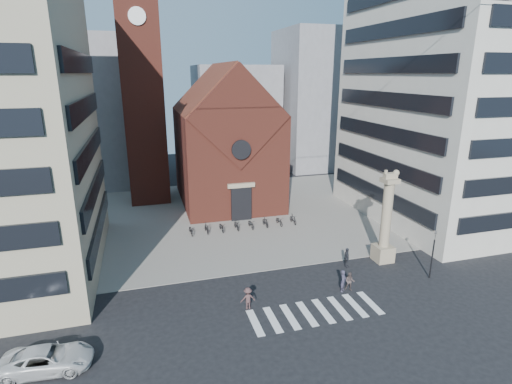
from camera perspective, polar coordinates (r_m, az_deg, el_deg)
ground at (r=32.78m, az=5.33°, el=-14.10°), size 120.00×120.00×0.00m
piazza at (r=49.27m, az=-2.69°, el=-3.18°), size 46.00×30.00×0.05m
zebra_crossing at (r=30.64m, az=8.45°, el=-16.63°), size 10.20×3.20×0.01m
church at (r=52.97m, az=-4.34°, el=7.11°), size 12.00×16.65×18.00m
campanile at (r=54.13m, az=-16.00°, el=15.00°), size 5.50×5.50×31.20m
building_right at (r=51.49m, az=27.03°, el=14.11°), size 18.00×22.00×32.00m
bg_block_left at (r=67.03m, az=-24.49°, el=10.30°), size 16.00×14.00×22.00m
bg_block_mid at (r=73.44m, az=-2.97°, el=10.60°), size 14.00×12.00×18.00m
bg_block_right at (r=75.67m, az=9.72°, el=12.85°), size 16.00×14.00×24.00m
lion_column at (r=38.07m, az=18.02°, el=-4.60°), size 1.63×1.60×8.68m
traffic_light at (r=36.75m, az=23.93°, el=-8.01°), size 0.13×0.16×4.30m
white_car at (r=28.01m, az=-27.67°, el=-20.41°), size 5.25×2.72×1.42m
pedestrian_0 at (r=33.15m, az=12.35°, el=-12.28°), size 0.77×0.77×1.81m
pedestrian_1 at (r=33.41m, az=13.25°, el=-12.34°), size 0.95×0.90×1.55m
pedestrian_2 at (r=36.92m, az=12.83°, el=-9.14°), size 0.70×1.16×1.85m
pedestrian_3 at (r=30.30m, az=-1.17°, el=-14.94°), size 1.12×0.66×1.71m
scooter_0 at (r=43.57m, az=-9.28°, el=-5.39°), size 0.75×1.87×0.96m
scooter_1 at (r=43.75m, az=-7.10°, el=-5.13°), size 0.61×1.81×1.07m
scooter_2 at (r=44.03m, az=-4.94°, el=-4.99°), size 0.75×1.87×0.96m
scooter_3 at (r=44.33m, az=-2.81°, el=-4.71°), size 0.61×1.81×1.07m
scooter_4 at (r=44.74m, az=-0.72°, el=-4.57°), size 0.75×1.87×0.96m
scooter_5 at (r=45.16m, az=1.33°, el=-4.29°), size 0.61×1.81×1.07m
scooter_6 at (r=45.68m, az=3.34°, el=-4.14°), size 0.75×1.87×0.96m
scooter_7 at (r=46.21m, az=5.31°, el=-3.86°), size 0.61×1.81×1.07m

